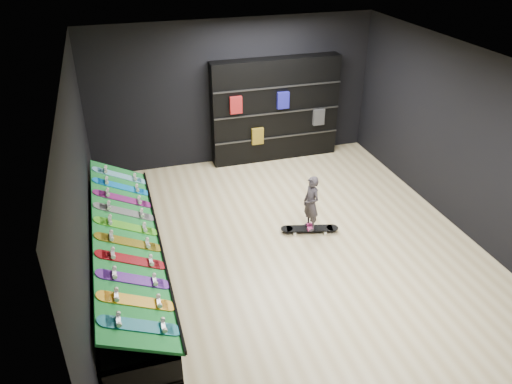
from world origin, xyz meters
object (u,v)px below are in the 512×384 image
object	(u,v)px
back_shelving	(275,110)
floor_skateboard	(309,230)
child	(311,213)
display_rack	(128,262)

from	to	relation	value
back_shelving	floor_skateboard	world-z (taller)	back_shelving
back_shelving	child	xyz separation A→B (m)	(-0.39, -3.02, -0.72)
display_rack	floor_skateboard	world-z (taller)	display_rack
floor_skateboard	child	bearing A→B (deg)	14.58
display_rack	child	world-z (taller)	child
display_rack	child	xyz separation A→B (m)	(3.03, 0.30, 0.13)
floor_skateboard	child	size ratio (longest dim) A/B	1.69
display_rack	floor_skateboard	size ratio (longest dim) A/B	4.59
back_shelving	child	distance (m)	3.13
display_rack	back_shelving	xyz separation A→B (m)	(3.42, 3.32, 0.85)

